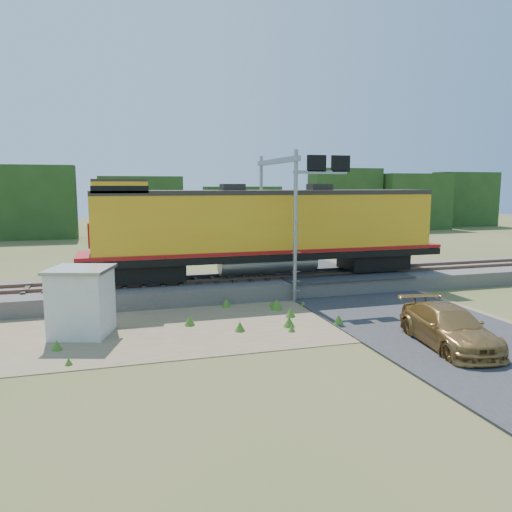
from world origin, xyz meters
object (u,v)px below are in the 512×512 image
object	(u,v)px
shed	(81,301)
car	(449,327)
signal_gantry	(288,189)
locomotive	(263,228)

from	to	relation	value
shed	car	bearing A→B (deg)	-5.28
signal_gantry	car	world-z (taller)	signal_gantry
locomotive	car	distance (m)	11.65
signal_gantry	car	size ratio (longest dim) A/B	1.50
shed	car	xyz separation A→B (m)	(12.54, -5.15, -0.61)
locomotive	car	bearing A→B (deg)	-71.67
shed	locomotive	bearing A→B (deg)	49.01
car	shed	bearing A→B (deg)	165.77
locomotive	signal_gantry	xyz separation A→B (m)	(1.13, -0.67, 2.07)
signal_gantry	car	xyz separation A→B (m)	(2.43, -10.07, -4.79)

